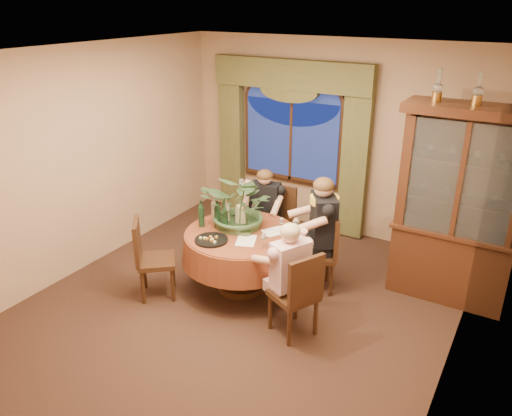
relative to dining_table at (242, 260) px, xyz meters
The scene contains 35 objects.
floor 0.54m from the dining_table, 61.49° to the right, with size 5.00×5.00×0.00m, color black.
wall_back 2.40m from the dining_table, 85.15° to the left, with size 4.50×4.50×0.00m, color #A27F62.
wall_right 2.66m from the dining_table, ahead, with size 5.00×5.00×0.00m, color #A27F62.
ceiling 2.46m from the dining_table, 61.49° to the right, with size 5.00×5.00×0.00m, color white.
window 2.32m from the dining_table, 101.26° to the left, with size 1.62×0.10×1.32m, color navy, non-canonical shape.
arched_transom 2.73m from the dining_table, 101.26° to the left, with size 1.60×0.06×0.44m, color navy, non-canonical shape.
drapery_left 2.63m from the dining_table, 125.31° to the left, with size 0.38×0.14×2.32m, color #494927.
drapery_right 2.28m from the dining_table, 73.27° to the left, with size 0.38×0.14×2.32m, color #494927.
swag_valance 2.80m from the dining_table, 101.69° to the left, with size 2.45×0.16×0.42m, color #494927, non-canonical shape.
dining_table is the anchor object (origin of this frame).
china_cabinet 2.54m from the dining_table, 26.55° to the left, with size 1.40×0.55×2.27m, color #331910.
oil_lamp_left 2.93m from the dining_table, 31.41° to the left, with size 0.11×0.11×0.34m, color #A5722D, non-canonical shape.
oil_lamp_center 3.18m from the dining_table, 26.55° to the left, with size 0.11×0.11×0.34m, color #A5722D, non-canonical shape.
chair_right 1.04m from the dining_table, 26.95° to the right, with size 0.42×0.42×0.96m, color black.
chair_back_right 0.90m from the dining_table, 29.63° to the left, with size 0.42×0.42×0.96m, color black.
chair_back 0.92m from the dining_table, 92.33° to the left, with size 0.42×0.42×0.96m, color black.
chair_front_left 1.00m from the dining_table, 140.84° to the right, with size 0.42×0.42×0.96m, color black.
person_pink 0.99m from the dining_table, 26.75° to the right, with size 0.44×0.40×1.23m, color #CEA0A4, non-canonical shape.
person_back 0.95m from the dining_table, 101.77° to the left, with size 0.44×0.41×1.24m, color black, non-canonical shape.
person_scarf 1.02m from the dining_table, 33.58° to the left, with size 0.51×0.46×1.41m, color black, non-canonical shape.
stoneware_vase 0.54m from the dining_table, 124.75° to the left, with size 0.14×0.14×0.26m, color #998866, non-canonical shape.
centerpiece_plant 0.99m from the dining_table, 118.30° to the left, with size 0.91×1.01×0.79m, color #355330.
olive_bowl 0.41m from the dining_table, 20.58° to the right, with size 0.14×0.14×0.05m, color #545F2E.
cheese_platter 0.56m from the dining_table, 115.20° to the right, with size 0.38×0.38×0.02m, color black.
wine_bottle_0 0.66m from the dining_table, 152.80° to the left, with size 0.07×0.07×0.33m, color black.
wine_bottle_1 0.71m from the dining_table, 167.70° to the left, with size 0.07×0.07×0.33m, color tan.
wine_bottle_2 0.63m from the dining_table, behind, with size 0.07×0.07×0.33m, color black.
wine_bottle_3 0.60m from the dining_table, 161.83° to the left, with size 0.07×0.07×0.33m, color tan.
wine_bottle_4 0.74m from the dining_table, 168.69° to the right, with size 0.07×0.07×0.33m, color black.
wine_bottle_5 0.57m from the dining_table, 160.10° to the right, with size 0.07×0.07×0.33m, color black.
tasting_paper_0 0.44m from the dining_table, 44.30° to the right, with size 0.21×0.30×0.00m, color white.
tasting_paper_1 0.56m from the dining_table, 33.40° to the left, with size 0.21×0.30×0.00m, color white.
wine_glass_person_pink 0.66m from the dining_table, 26.75° to the right, with size 0.07×0.07×0.18m, color silver, non-canonical shape.
wine_glass_person_back 0.66m from the dining_table, 101.77° to the left, with size 0.07×0.07×0.18m, color silver, non-canonical shape.
wine_glass_person_scarf 0.66m from the dining_table, 33.58° to the left, with size 0.07×0.07×0.18m, color silver, non-canonical shape.
Camera 1 is at (2.63, -4.11, 3.28)m, focal length 35.00 mm.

